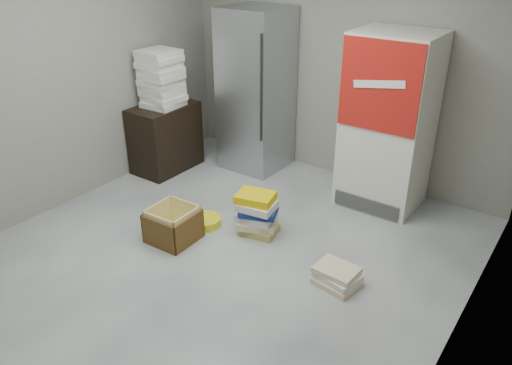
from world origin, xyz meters
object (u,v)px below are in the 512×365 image
object	(u,v)px
coke_cooler	(388,122)
phonebook_stack_main	(257,214)
steel_fridge	(256,91)
cardboard_box	(173,227)
wood_shelf	(166,138)

from	to	relation	value
coke_cooler	phonebook_stack_main	world-z (taller)	coke_cooler
steel_fridge	cardboard_box	bearing A→B (deg)	-78.75
steel_fridge	cardboard_box	world-z (taller)	steel_fridge
coke_cooler	wood_shelf	distance (m)	2.63
wood_shelf	cardboard_box	size ratio (longest dim) A/B	1.86
steel_fridge	wood_shelf	distance (m)	1.23
cardboard_box	wood_shelf	bearing A→B (deg)	134.42
coke_cooler	phonebook_stack_main	xyz separation A→B (m)	(-0.70, -1.31, -0.69)
cardboard_box	coke_cooler	bearing A→B (deg)	53.46
steel_fridge	cardboard_box	xyz separation A→B (m)	(0.37, -1.87, -0.81)
steel_fridge	coke_cooler	distance (m)	1.65
wood_shelf	steel_fridge	bearing A→B (deg)	41.31
steel_fridge	cardboard_box	size ratio (longest dim) A/B	4.43
coke_cooler	phonebook_stack_main	distance (m)	1.64
steel_fridge	phonebook_stack_main	world-z (taller)	steel_fridge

